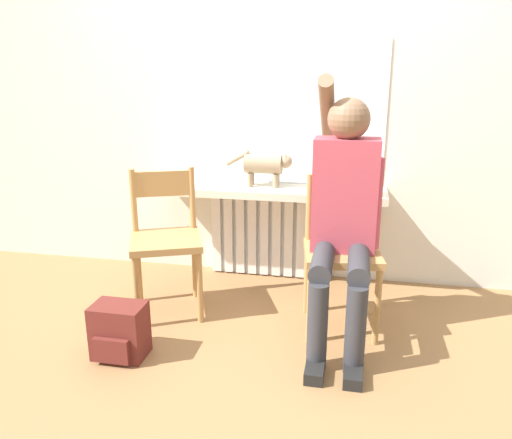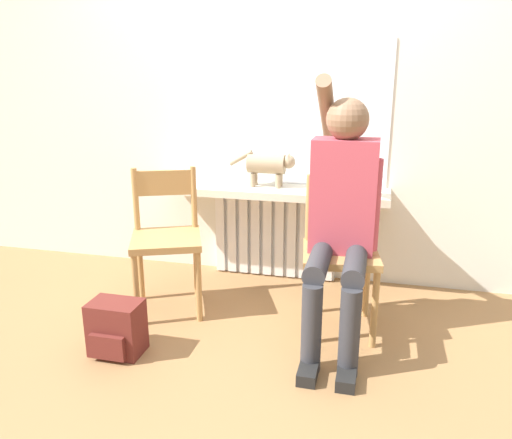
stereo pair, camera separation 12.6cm
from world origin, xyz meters
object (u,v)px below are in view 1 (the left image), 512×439
Objects in this scene: chair_right at (341,249)px; person at (344,209)px; chair_left at (166,238)px; cat at (265,165)px; backpack at (119,331)px.

chair_right is 0.29m from person.
chair_right is at bearing -22.58° from chair_left.
chair_left is at bearing 171.68° from chair_right.
chair_left is 1.90× the size of cat.
cat is at bearing 64.03° from backpack.
chair_left and chair_right have the same top height.
chair_right is at bearing -46.39° from cat.
chair_right reaches higher than backpack.
chair_left is 0.65m from backpack.
cat is 1.59× the size of backpack.
person is at bearing -95.23° from chair_right.
chair_left is 1.03m from chair_right.
chair_left is 1.07m from person.
chair_right is at bearing 93.23° from person.
cat is at bearing 128.88° from person.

